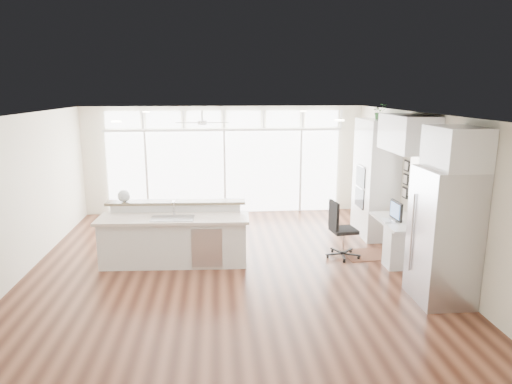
{
  "coord_description": "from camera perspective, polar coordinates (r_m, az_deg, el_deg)",
  "views": [
    {
      "loc": [
        -0.19,
        -7.47,
        3.11
      ],
      "look_at": [
        0.51,
        0.6,
        1.28
      ],
      "focal_mm": 32.0,
      "sensor_mm": 36.0,
      "label": 1
    }
  ],
  "objects": [
    {
      "name": "floor",
      "position": [
        8.1,
        -3.27,
        -9.93
      ],
      "size": [
        7.0,
        8.0,
        0.02
      ],
      "primitive_type": "cube",
      "color": "#3C1D12",
      "rests_on": "ground"
    },
    {
      "name": "ceiling",
      "position": [
        7.48,
        -3.54,
        9.59
      ],
      "size": [
        7.0,
        8.0,
        0.02
      ],
      "primitive_type": "cube",
      "color": "white",
      "rests_on": "wall_back"
    },
    {
      "name": "wall_back",
      "position": [
        11.6,
        -3.97,
        4.0
      ],
      "size": [
        7.0,
        0.04,
        2.7
      ],
      "primitive_type": "cube",
      "color": "silver",
      "rests_on": "floor"
    },
    {
      "name": "wall_front",
      "position": [
        3.89,
        -1.66,
        -14.1
      ],
      "size": [
        7.0,
        0.04,
        2.7
      ],
      "primitive_type": "cube",
      "color": "silver",
      "rests_on": "floor"
    },
    {
      "name": "wall_left",
      "position": [
        8.36,
        -28.15,
        -0.94
      ],
      "size": [
        0.04,
        8.0,
        2.7
      ],
      "primitive_type": "cube",
      "color": "silver",
      "rests_on": "floor"
    },
    {
      "name": "wall_right",
      "position": [
        8.51,
        20.86,
        -0.02
      ],
      "size": [
        0.04,
        8.0,
        2.7
      ],
      "primitive_type": "cube",
      "color": "silver",
      "rests_on": "floor"
    },
    {
      "name": "glass_wall",
      "position": [
        11.59,
        -3.94,
        2.49
      ],
      "size": [
        5.8,
        0.06,
        2.08
      ],
      "primitive_type": "cube",
      "color": "white",
      "rests_on": "wall_back"
    },
    {
      "name": "transom_row",
      "position": [
        11.43,
        -4.04,
        9.06
      ],
      "size": [
        5.9,
        0.06,
        0.4
      ],
      "primitive_type": "cube",
      "color": "white",
      "rests_on": "wall_back"
    },
    {
      "name": "desk_window",
      "position": [
        8.72,
        19.88,
        1.69
      ],
      "size": [
        0.04,
        0.85,
        0.85
      ],
      "primitive_type": "cube",
      "color": "white",
      "rests_on": "wall_right"
    },
    {
      "name": "ceiling_fan",
      "position": [
        10.29,
        -6.75,
        9.15
      ],
      "size": [
        1.16,
        1.16,
        0.32
      ],
      "primitive_type": "cube",
      "color": "silver",
      "rests_on": "ceiling"
    },
    {
      "name": "recessed_lights",
      "position": [
        7.68,
        -3.57,
        9.52
      ],
      "size": [
        3.4,
        3.0,
        0.02
      ],
      "primitive_type": "cube",
      "color": "silver",
      "rests_on": "ceiling"
    },
    {
      "name": "oven_cabinet",
      "position": [
        10.03,
        14.71,
        1.65
      ],
      "size": [
        0.64,
        1.2,
        2.5
      ],
      "primitive_type": "cube",
      "color": "silver",
      "rests_on": "floor"
    },
    {
      "name": "desk_nook",
      "position": [
        8.88,
        17.37,
        -5.76
      ],
      "size": [
        0.72,
        1.3,
        0.76
      ],
      "primitive_type": "cube",
      "color": "silver",
      "rests_on": "floor"
    },
    {
      "name": "upper_cabinets",
      "position": [
        8.5,
        18.5,
        6.97
      ],
      "size": [
        0.64,
        1.3,
        0.64
      ],
      "primitive_type": "cube",
      "color": "silver",
      "rests_on": "wall_right"
    },
    {
      "name": "refrigerator",
      "position": [
        7.27,
        22.42,
        -5.12
      ],
      "size": [
        0.76,
        0.9,
        2.0
      ],
      "primitive_type": "cube",
      "color": "#B1B2B6",
      "rests_on": "floor"
    },
    {
      "name": "fridge_cabinet",
      "position": [
        7.03,
        23.75,
        5.06
      ],
      "size": [
        0.64,
        0.9,
        0.6
      ],
      "primitive_type": "cube",
      "color": "silver",
      "rests_on": "wall_right"
    },
    {
      "name": "framed_photos",
      "position": [
        9.31,
        18.24,
        1.52
      ],
      "size": [
        0.06,
        0.22,
        0.8
      ],
      "primitive_type": "cube",
      "color": "black",
      "rests_on": "wall_right"
    },
    {
      "name": "kitchen_island",
      "position": [
        8.38,
        -10.19,
        -5.36
      ],
      "size": [
        2.73,
        1.13,
        1.07
      ],
      "primitive_type": "cube",
      "rotation": [
        0.0,
        0.0,
        -0.04
      ],
      "color": "silver",
      "rests_on": "floor"
    },
    {
      "name": "rug",
      "position": [
        9.1,
        13.95,
        -7.58
      ],
      "size": [
        0.99,
        0.75,
        0.01
      ],
      "primitive_type": "cube",
      "rotation": [
        0.0,
        0.0,
        0.08
      ],
      "color": "#3C1D13",
      "rests_on": "floor"
    },
    {
      "name": "office_chair",
      "position": [
        8.7,
        10.91,
        -4.64
      ],
      "size": [
        0.63,
        0.59,
        1.09
      ],
      "primitive_type": "cube",
      "rotation": [
        0.0,
        0.0,
        0.14
      ],
      "color": "black",
      "rests_on": "floor"
    },
    {
      "name": "fishbowl",
      "position": [
        8.76,
        -16.18,
        -0.47
      ],
      "size": [
        0.25,
        0.25,
        0.23
      ],
      "primitive_type": "sphere",
      "rotation": [
        0.0,
        0.0,
        -0.1
      ],
      "color": "silver",
      "rests_on": "kitchen_island"
    },
    {
      "name": "monitor",
      "position": [
        8.69,
        17.13,
        -2.22
      ],
      "size": [
        0.09,
        0.46,
        0.38
      ],
      "primitive_type": "cube",
      "rotation": [
        0.0,
        0.0,
        0.04
      ],
      "color": "black",
      "rests_on": "desk_nook"
    },
    {
      "name": "keyboard",
      "position": [
        8.68,
        16.01,
        -3.42
      ],
      "size": [
        0.16,
        0.32,
        0.02
      ],
      "primitive_type": "cube",
      "rotation": [
        0.0,
        0.0,
        -0.17
      ],
      "color": "white",
      "rests_on": "desk_nook"
    },
    {
      "name": "potted_plant",
      "position": [
        9.87,
        15.17,
        9.48
      ],
      "size": [
        0.3,
        0.33,
        0.24
      ],
      "primitive_type": "imported",
      "rotation": [
        0.0,
        0.0,
        0.06
      ],
      "color": "#2B6129",
      "rests_on": "oven_cabinet"
    }
  ]
}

